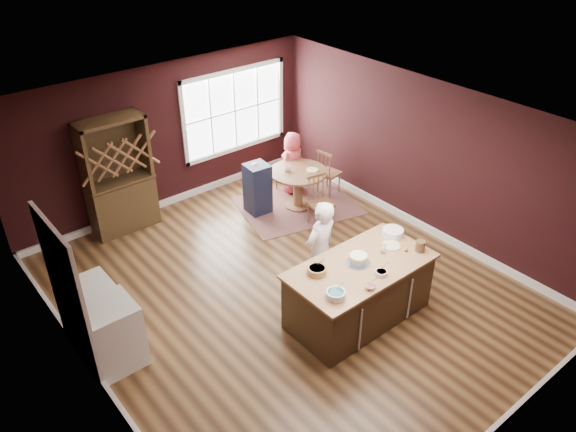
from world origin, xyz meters
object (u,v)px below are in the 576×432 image
Objects in this scene: chair_south at (321,202)px; washer at (113,335)px; dining_table at (298,181)px; high_chair at (257,187)px; toddler at (254,173)px; hutch at (118,176)px; baker at (320,250)px; chair_north at (286,166)px; kitchen_island at (359,292)px; layer_cake at (358,259)px; dryer at (93,311)px; chair_east at (329,171)px; seated_woman at (293,163)px.

chair_south is 1.03× the size of washer.
washer reaches higher than dining_table.
high_chair is at bearing 27.11° from washer.
chair_south reaches higher than toddler.
high_chair is 0.48× the size of hutch.
baker is at bearing -123.22° from dining_table.
dining_table is 1.16× the size of washer.
chair_north is 1.00× the size of washer.
kitchen_island is 7.93× the size of toddler.
layer_cake reaches higher than dryer.
dryer is at bearing 147.27° from layer_cake.
washer is (-3.03, 1.31, -0.52)m from layer_cake.
chair_east is 1.24m from chair_south.
chair_north is (1.66, 3.67, 0.03)m from kitchen_island.
hutch is 2.37× the size of dryer.
high_chair reaches higher than dining_table.
chair_south is at bearing -140.09° from baker.
chair_north is 3.29m from hutch.
baker is 3.24m from dryer.
baker is 0.77× the size of hutch.
seated_woman is (-0.52, 0.50, 0.15)m from chair_east.
baker is 1.82× the size of dryer.
washer is at bearing 155.93° from kitchen_island.
chair_south reaches higher than dining_table.
baker is at bearing 95.73° from layer_cake.
toddler is (0.61, 3.22, -0.18)m from layer_cake.
hutch reaches higher than baker.
baker is (-1.43, -2.18, 0.26)m from dining_table.
dining_table is 1.07× the size of high_chair.
chair_south is (1.24, 2.11, -0.51)m from layer_cake.
chair_east is at bearing -6.27° from high_chair.
dining_table is at bearing -21.06° from high_chair.
kitchen_island is at bearing -80.37° from layer_cake.
toddler is at bearing 0.03° from seated_woman.
dining_table is 3.21× the size of layer_cake.
seated_woman is at bearing 9.92° from toddler.
dining_table is at bearing -130.66° from baker.
high_chair is 0.31m from toddler.
kitchen_island is 1.30× the size of baker.
seated_woman reaches higher than washer.
kitchen_island is at bearing -70.65° from hutch.
toddler is at bearing 19.17° from dryer.
washer is at bearing -90.00° from dryer.
chair_south is (-0.12, -0.76, -0.05)m from dining_table.
chair_east is 1.01× the size of chair_north.
chair_south is 3.69× the size of toddler.
seated_woman reaches higher than dining_table.
layer_cake is 0.35× the size of chair_south.
hutch is at bearing -24.81° from seated_woman.
seated_woman is 0.60× the size of hutch.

